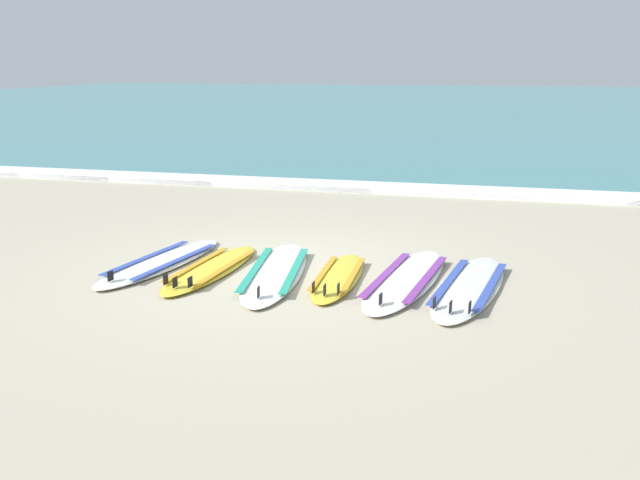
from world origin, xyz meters
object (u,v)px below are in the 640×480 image
at_px(surfboard_1, 211,269).
at_px(surfboard_3, 338,277).
at_px(surfboard_2, 275,272).
at_px(surfboard_5, 469,286).
at_px(surfboard_4, 406,279).
at_px(surfboard_0, 161,262).

distance_m(surfboard_1, surfboard_3, 1.51).
height_order(surfboard_2, surfboard_5, same).
bearing_deg(surfboard_3, surfboard_2, 179.81).
bearing_deg(surfboard_4, surfboard_5, -7.77).
distance_m(surfboard_0, surfboard_2, 1.46).
height_order(surfboard_3, surfboard_5, same).
xyz_separation_m(surfboard_0, surfboard_3, (2.21, -0.05, 0.00)).
bearing_deg(surfboard_3, surfboard_0, 178.59).
bearing_deg(surfboard_5, surfboard_0, 179.33).
distance_m(surfboard_2, surfboard_5, 2.20).
distance_m(surfboard_0, surfboard_5, 3.67).
relative_size(surfboard_0, surfboard_1, 1.11).
bearing_deg(surfboard_2, surfboard_0, 177.96).
bearing_deg(surfboard_1, surfboard_2, 4.33).
height_order(surfboard_0, surfboard_2, same).
bearing_deg(surfboard_5, surfboard_1, -178.70).
relative_size(surfboard_1, surfboard_5, 0.86).
height_order(surfboard_0, surfboard_3, same).
distance_m(surfboard_1, surfboard_2, 0.77).
bearing_deg(surfboard_0, surfboard_5, -0.67).
relative_size(surfboard_4, surfboard_5, 1.03).
height_order(surfboard_1, surfboard_4, same).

